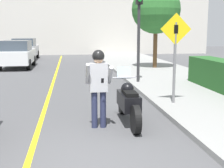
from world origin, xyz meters
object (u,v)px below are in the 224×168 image
(crossing_sign, at_px, (175,50))
(parked_car_silver, at_px, (25,49))
(motorcycle, at_px, (128,102))
(person_biker, at_px, (99,80))
(traffic_light, at_px, (139,16))
(street_tree, at_px, (156,9))
(parked_car_white, at_px, (17,54))

(crossing_sign, relative_size, parked_car_silver, 0.62)
(motorcycle, xyz_separation_m, person_biker, (-0.75, -0.31, 0.61))
(person_biker, distance_m, parked_car_silver, 19.23)
(traffic_light, bearing_deg, parked_car_silver, 115.95)
(person_biker, height_order, crossing_sign, crossing_sign)
(traffic_light, relative_size, street_tree, 0.83)
(motorcycle, bearing_deg, street_tree, 71.18)
(crossing_sign, bearing_deg, parked_car_white, 119.29)
(traffic_light, xyz_separation_m, parked_car_silver, (-6.37, 13.08, -1.98))
(motorcycle, distance_m, street_tree, 11.35)
(crossing_sign, bearing_deg, person_biker, -144.44)
(motorcycle, xyz_separation_m, crossing_sign, (1.62, 1.39, 1.18))
(crossing_sign, xyz_separation_m, parked_car_white, (-6.20, 11.06, -0.84))
(motorcycle, height_order, parked_car_white, parked_car_white)
(person_biker, xyz_separation_m, parked_car_silver, (-4.18, 18.77, -0.26))
(motorcycle, bearing_deg, parked_car_silver, 104.96)
(motorcycle, distance_m, person_biker, 1.01)
(crossing_sign, relative_size, parked_car_white, 0.62)
(motorcycle, height_order, traffic_light, traffic_light)
(parked_car_silver, bearing_deg, motorcycle, -75.04)
(street_tree, bearing_deg, parked_car_white, 165.76)
(motorcycle, bearing_deg, parked_car_white, 110.22)
(street_tree, xyz_separation_m, parked_car_silver, (-8.47, 8.08, -2.59))
(person_biker, xyz_separation_m, street_tree, (4.29, 10.69, 2.33))
(motorcycle, distance_m, traffic_light, 6.03)
(street_tree, distance_m, parked_car_white, 8.77)
(motorcycle, relative_size, parked_car_silver, 0.56)
(crossing_sign, height_order, street_tree, street_tree)
(motorcycle, height_order, street_tree, street_tree)
(street_tree, height_order, parked_car_white, street_tree)
(motorcycle, relative_size, parked_car_white, 0.56)
(person_biker, relative_size, parked_car_silver, 0.43)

